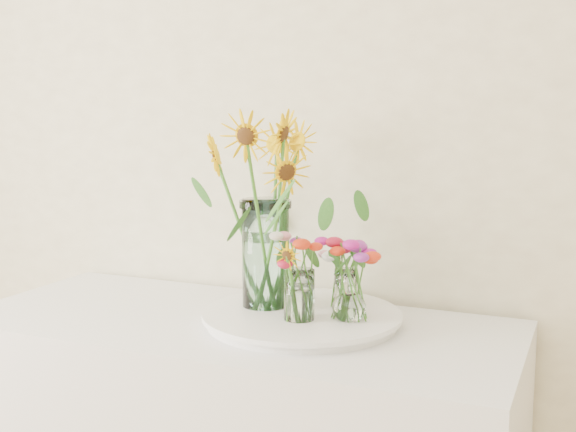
% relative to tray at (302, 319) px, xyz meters
% --- Properties ---
extents(tray, '(0.47, 0.47, 0.02)m').
position_rel_tray_xyz_m(tray, '(0.00, 0.00, 0.00)').
color(tray, white).
rests_on(tray, counter).
extents(mason_jar, '(0.15, 0.15, 0.28)m').
position_rel_tray_xyz_m(mason_jar, '(-0.11, 0.02, 0.15)').
color(mason_jar, '#BBF0EC').
rests_on(mason_jar, tray).
extents(sunflower_bouquet, '(0.73, 0.73, 0.53)m').
position_rel_tray_xyz_m(sunflower_bouquet, '(-0.11, 0.02, 0.28)').
color(sunflower_bouquet, '#F4BE05').
rests_on(sunflower_bouquet, tray).
extents(small_vase_a, '(0.10, 0.10, 0.13)m').
position_rel_tray_xyz_m(small_vase_a, '(0.02, -0.06, 0.08)').
color(small_vase_a, white).
rests_on(small_vase_a, tray).
extents(wildflower_posy_a, '(0.18, 0.18, 0.22)m').
position_rel_tray_xyz_m(wildflower_posy_a, '(0.02, -0.06, 0.12)').
color(wildflower_posy_a, red).
rests_on(wildflower_posy_a, tray).
extents(small_vase_b, '(0.09, 0.09, 0.12)m').
position_rel_tray_xyz_m(small_vase_b, '(0.13, -0.02, 0.07)').
color(small_vase_b, white).
rests_on(small_vase_b, tray).
extents(wildflower_posy_b, '(0.19, 0.19, 0.21)m').
position_rel_tray_xyz_m(wildflower_posy_b, '(0.13, -0.02, 0.12)').
color(wildflower_posy_b, red).
rests_on(wildflower_posy_b, tray).
extents(small_vase_c, '(0.07, 0.07, 0.10)m').
position_rel_tray_xyz_m(small_vase_c, '(0.08, 0.10, 0.06)').
color(small_vase_c, white).
rests_on(small_vase_c, tray).
extents(wildflower_posy_c, '(0.19, 0.19, 0.19)m').
position_rel_tray_xyz_m(wildflower_posy_c, '(0.08, 0.10, 0.11)').
color(wildflower_posy_c, red).
rests_on(wildflower_posy_c, tray).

